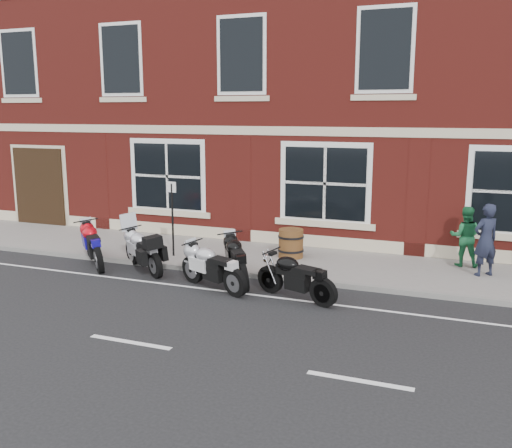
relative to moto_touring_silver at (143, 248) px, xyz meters
The scene contains 13 objects.
ground 2.54m from the moto_touring_silver, 24.75° to the right, with size 80.00×80.00×0.00m, color black.
sidewalk 3.03m from the moto_touring_silver, 41.04° to the left, with size 30.00×3.00×0.12m, color slate.
kerb 2.34m from the moto_touring_silver, ahead, with size 30.00×0.16×0.12m, color slate.
pub_building 11.14m from the moto_touring_silver, 76.61° to the left, with size 24.00×12.00×12.00m, color maroon.
moto_touring_silver is the anchor object (origin of this frame).
moto_sport_red 1.47m from the moto_touring_silver, behind, with size 1.68×1.68×1.01m.
moto_sport_black 2.60m from the moto_touring_silver, ahead, with size 1.29×1.90×0.98m.
moto_sport_silver 2.41m from the moto_touring_silver, 18.34° to the right, with size 1.97×0.97×0.94m.
moto_naked_black 4.29m from the moto_touring_silver, 10.18° to the right, with size 1.96×0.83×0.92m.
pedestrian_left 8.27m from the moto_touring_silver, 15.07° to the left, with size 0.63×0.41×1.73m, color black.
pedestrian_right 8.06m from the moto_touring_silver, 21.10° to the left, with size 0.74×0.57×1.52m, color #1C6237.
barrel_planter 3.85m from the moto_touring_silver, 33.86° to the left, with size 0.69×0.69×0.76m.
parking_sign 1.38m from the moto_touring_silver, 80.35° to the left, with size 0.28×0.07×2.01m.
Camera 1 is at (5.40, -10.90, 3.95)m, focal length 40.00 mm.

